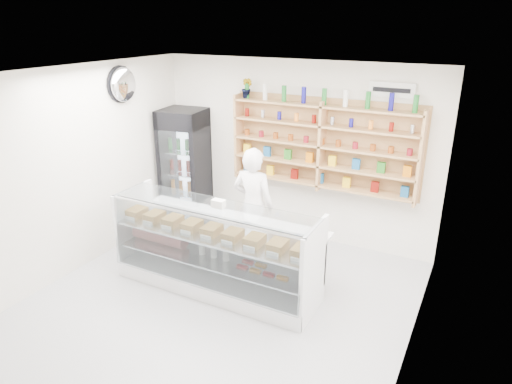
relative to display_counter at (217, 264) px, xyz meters
The scene contains 8 objects.
room 1.21m from the display_counter, 67.15° to the right, with size 5.00×5.00×5.00m.
display_counter is the anchor object (origin of this frame).
shop_worker 1.02m from the display_counter, 85.07° to the left, with size 0.62×0.41×1.71m, color white.
drinks_cooler 2.38m from the display_counter, 135.39° to the left, with size 0.79×0.77×1.96m.
wall_shelving 2.32m from the display_counter, 68.23° to the left, with size 2.84×0.28×1.33m.
potted_plant 2.76m from the display_counter, 106.23° to the left, with size 0.17×0.14×0.31m, color #1E6626.
security_mirror 2.95m from the display_counter, 161.00° to the left, with size 0.15×0.50×0.50m, color silver.
wall_sign 3.30m from the display_counter, 50.09° to the left, with size 0.62×0.03×0.20m, color white.
Camera 1 is at (2.66, -3.88, 3.35)m, focal length 32.00 mm.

